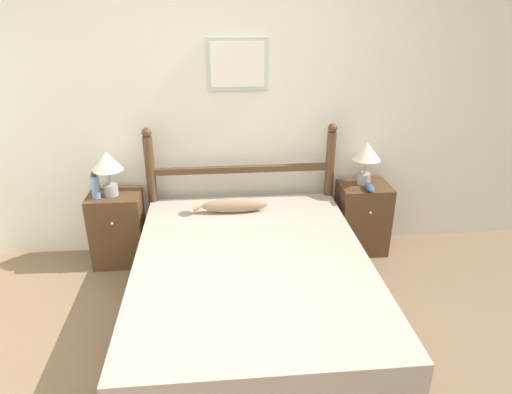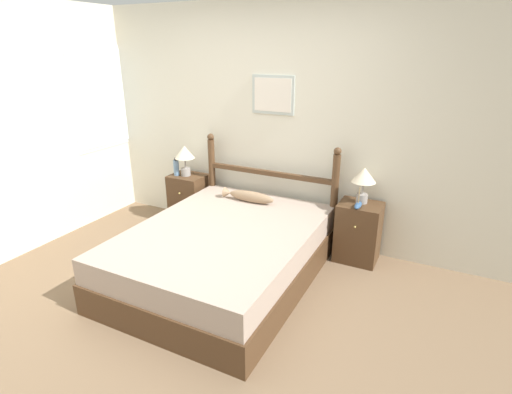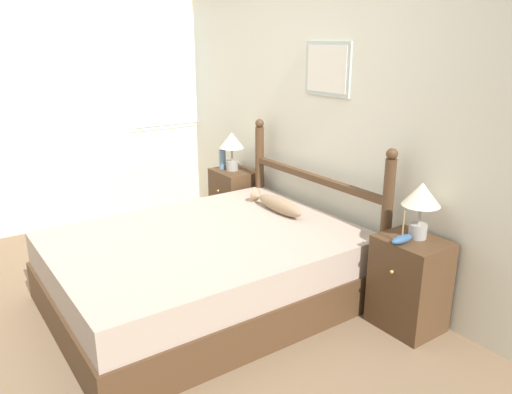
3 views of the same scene
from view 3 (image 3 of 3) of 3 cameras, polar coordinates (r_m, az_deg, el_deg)
name	(u,v)px [view 3 (image 3 of 3)]	position (r m, az deg, el deg)	size (l,w,h in m)	color
ground_plane	(128,321)	(3.59, -14.38, -13.56)	(16.00, 16.00, 0.00)	#7A6047
wall_back	(326,112)	(4.03, 7.95, 9.65)	(6.40, 0.08, 2.55)	beige
wall_left	(36,100)	(5.19, -23.83, 10.15)	(0.08, 6.40, 2.55)	beige
bed	(206,269)	(3.63, -5.76, -8.16)	(1.58, 2.09, 0.51)	#4C331E
headboard	(314,196)	(4.04, 6.59, 0.13)	(1.58, 0.08, 1.14)	#4C331E
nightstand_left	(235,201)	(4.88, -2.44, -0.45)	(0.42, 0.37, 0.62)	#4C331E
nightstand_right	(409,284)	(3.43, 17.10, -9.44)	(0.42, 0.37, 0.62)	#4C331E
table_lamp_left	(232,143)	(4.74, -2.79, 6.13)	(0.24, 0.24, 0.37)	gray
table_lamp_right	(421,199)	(3.26, 18.36, -0.19)	(0.24, 0.24, 0.37)	gray
bottle	(222,158)	(4.84, -3.86, 4.43)	(0.07, 0.07, 0.23)	#668CB2
model_boat	(402,239)	(3.22, 16.34, -4.61)	(0.06, 0.18, 0.21)	#335684
fish_pillow	(277,204)	(3.95, 2.38, -0.82)	(0.59, 0.11, 0.12)	#997A5B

